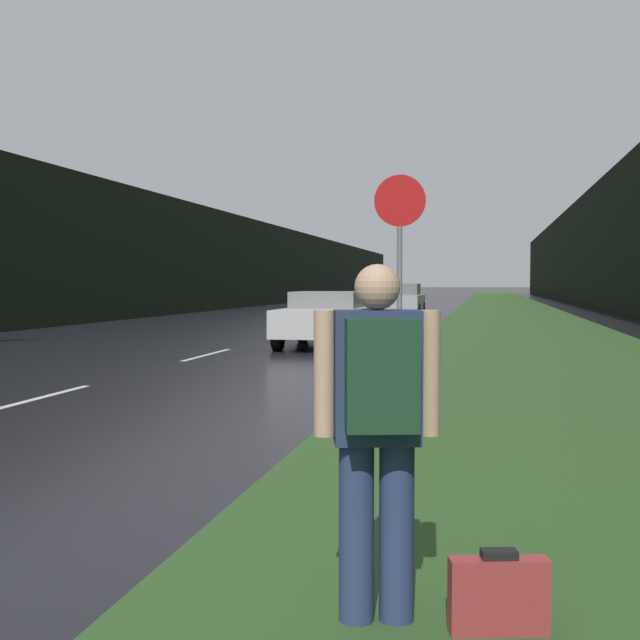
{
  "coord_description": "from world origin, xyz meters",
  "views": [
    {
      "loc": [
        6.07,
        -1.1,
        1.6
      ],
      "look_at": [
        2.82,
        14.57,
        0.86
      ],
      "focal_mm": 45.0,
      "sensor_mm": 36.0,
      "label": 1
    }
  ],
  "objects_px": {
    "car_passing_near": "(326,318)",
    "car_passing_far": "(401,300)",
    "stop_sign": "(400,265)",
    "suitcase": "(499,597)",
    "hitchhiker_with_backpack": "(378,420)"
  },
  "relations": [
    {
      "from": "stop_sign",
      "to": "hitchhiker_with_backpack",
      "type": "distance_m",
      "value": 6.92
    },
    {
      "from": "suitcase",
      "to": "car_passing_near",
      "type": "bearing_deg",
      "value": 90.37
    },
    {
      "from": "stop_sign",
      "to": "car_passing_near",
      "type": "bearing_deg",
      "value": 106.97
    },
    {
      "from": "suitcase",
      "to": "car_passing_near",
      "type": "distance_m",
      "value": 16.54
    },
    {
      "from": "car_passing_near",
      "to": "car_passing_far",
      "type": "distance_m",
      "value": 17.93
    },
    {
      "from": "stop_sign",
      "to": "car_passing_far",
      "type": "xyz_separation_m",
      "value": [
        -2.81,
        27.14,
        -1.05
      ]
    },
    {
      "from": "hitchhiker_with_backpack",
      "to": "car_passing_far",
      "type": "xyz_separation_m",
      "value": [
        -3.44,
        33.98,
        -0.19
      ]
    },
    {
      "from": "stop_sign",
      "to": "car_passing_far",
      "type": "height_order",
      "value": "stop_sign"
    },
    {
      "from": "hitchhiker_with_backpack",
      "to": "car_passing_near",
      "type": "relative_size",
      "value": 0.4
    },
    {
      "from": "stop_sign",
      "to": "suitcase",
      "type": "height_order",
      "value": "stop_sign"
    },
    {
      "from": "car_passing_near",
      "to": "car_passing_far",
      "type": "xyz_separation_m",
      "value": [
        0.0,
        17.93,
        0.06
      ]
    },
    {
      "from": "suitcase",
      "to": "stop_sign",
      "type": "bearing_deg",
      "value": 86.21
    },
    {
      "from": "stop_sign",
      "to": "suitcase",
      "type": "xyz_separation_m",
      "value": [
        1.18,
        -6.83,
        -1.65
      ]
    },
    {
      "from": "hitchhiker_with_backpack",
      "to": "suitcase",
      "type": "height_order",
      "value": "hitchhiker_with_backpack"
    },
    {
      "from": "suitcase",
      "to": "car_passing_far",
      "type": "bearing_deg",
      "value": 83.1
    }
  ]
}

